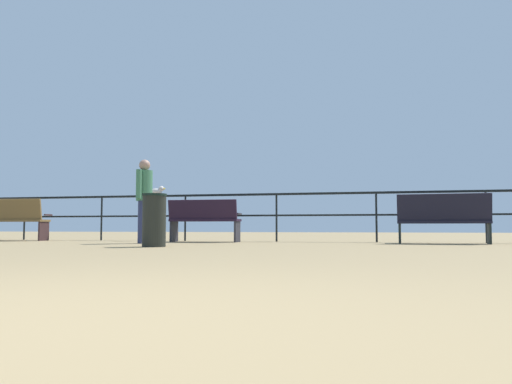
# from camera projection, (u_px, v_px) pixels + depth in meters

# --- Properties ---
(ground_plane) EXTENTS (60.00, 60.00, 0.00)m
(ground_plane) POSITION_uv_depth(u_px,v_px,m) (4.00, 329.00, 1.65)
(ground_plane) COLOR #907952
(pier_railing) EXTENTS (24.25, 0.05, 1.09)m
(pier_railing) POSITION_uv_depth(u_px,v_px,m) (325.00, 205.00, 11.30)
(pier_railing) COLOR black
(pier_railing) RESTS_ON ground_plane
(bench_far_left) EXTENTS (1.53, 0.74, 0.99)m
(bench_far_left) POSITION_uv_depth(u_px,v_px,m) (15.00, 218.00, 12.22)
(bench_far_left) COLOR brown
(bench_far_left) RESTS_ON ground_plane
(bench_near_left) EXTENTS (1.54, 0.68, 0.91)m
(bench_near_left) POSITION_uv_depth(u_px,v_px,m) (204.00, 218.00, 11.09)
(bench_near_left) COLOR black
(bench_near_left) RESTS_ON ground_plane
(bench_near_right) EXTENTS (1.75, 0.68, 0.97)m
(bench_near_right) POSITION_uv_depth(u_px,v_px,m) (443.00, 217.00, 9.92)
(bench_near_right) COLOR black
(bench_near_right) RESTS_ON ground_plane
(person_by_bench) EXTENTS (0.32, 0.54, 1.68)m
(person_by_bench) POSITION_uv_depth(u_px,v_px,m) (144.00, 195.00, 10.23)
(person_by_bench) COLOR navy
(person_by_bench) RESTS_ON ground_plane
(seagull_on_rail) EXTENTS (0.45, 0.22, 0.22)m
(seagull_on_rail) POSITION_uv_depth(u_px,v_px,m) (157.00, 191.00, 12.29)
(seagull_on_rail) COLOR beige
(seagull_on_rail) RESTS_ON pier_railing
(trash_bin) EXTENTS (0.41, 0.41, 0.88)m
(trash_bin) POSITION_uv_depth(u_px,v_px,m) (154.00, 220.00, 8.44)
(trash_bin) COLOR black
(trash_bin) RESTS_ON ground_plane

